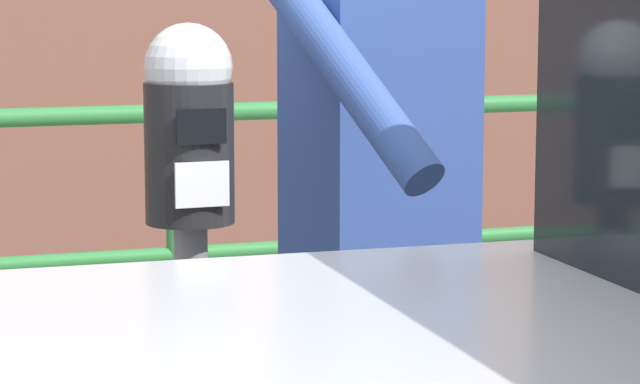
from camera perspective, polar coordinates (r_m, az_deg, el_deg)
parking_meter at (r=2.87m, az=-5.31°, el=-0.34°), size 0.18×0.19×1.37m
pedestrian_at_meter at (r=3.18m, az=2.62°, el=-0.82°), size 0.59×0.70×1.65m
background_railing at (r=4.61m, az=-5.93°, el=-0.20°), size 24.06×0.06×1.07m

